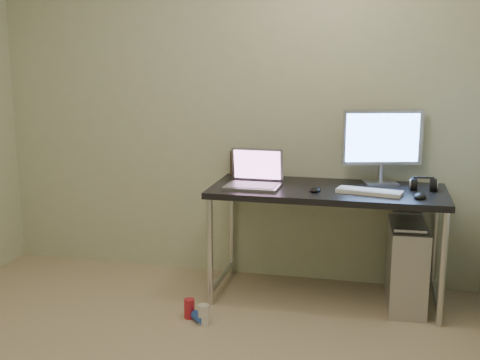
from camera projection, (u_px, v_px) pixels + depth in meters
name	position (u px, v px, depth m)	size (l,w,h in m)	color
wall_back	(231.00, 105.00, 4.27)	(3.50, 0.02, 2.50)	beige
desk	(327.00, 201.00, 3.91)	(1.51, 0.66, 0.75)	black
tower_computer	(406.00, 265.00, 3.85)	(0.25, 0.53, 0.57)	#A4A4A8
cable_a	(398.00, 233.00, 4.12)	(0.01, 0.01, 0.70)	black
cable_b	(412.00, 237.00, 4.09)	(0.01, 0.01, 0.72)	black
can_red	(189.00, 308.00, 3.71)	(0.07, 0.07, 0.12)	red
can_white	(204.00, 315.00, 3.62)	(0.07, 0.07, 0.12)	silver
can_blue	(199.00, 318.00, 3.65)	(0.06, 0.06, 0.11)	blue
laptop	(254.00, 178.00, 3.94)	(0.35, 0.29, 0.24)	#A8A8AF
monitor	(382.00, 141.00, 3.96)	(0.52, 0.20, 0.50)	#A8A8AF
keyboard	(369.00, 192.00, 3.73)	(0.40, 0.13, 0.02)	white
mouse_right	(420.00, 195.00, 3.61)	(0.07, 0.12, 0.04)	black
mouse_left	(315.00, 188.00, 3.79)	(0.07, 0.11, 0.04)	black
headphones	(423.00, 185.00, 3.83)	(0.16, 0.10, 0.11)	black
picture_frame	(246.00, 163.00, 4.30)	(0.22, 0.03, 0.18)	black
webcam	(275.00, 166.00, 4.19)	(0.05, 0.04, 0.12)	silver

